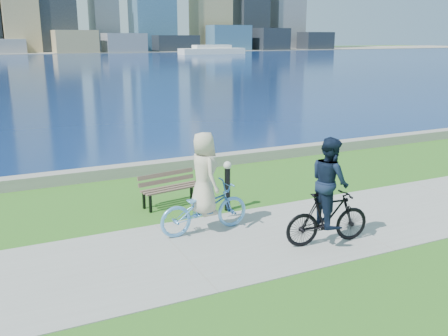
% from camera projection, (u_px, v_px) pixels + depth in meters
% --- Properties ---
extents(ground, '(320.00, 320.00, 0.00)m').
position_uv_depth(ground, '(341.00, 223.00, 11.76)').
color(ground, '#275E18').
rests_on(ground, ground).
extents(concrete_path, '(80.00, 3.50, 0.02)m').
position_uv_depth(concrete_path, '(341.00, 223.00, 11.76)').
color(concrete_path, gray).
rests_on(concrete_path, ground).
extents(seawall, '(90.00, 0.50, 0.35)m').
position_uv_depth(seawall, '(226.00, 159.00, 17.12)').
color(seawall, gray).
rests_on(seawall, ground).
extents(bay_water, '(320.00, 131.00, 0.01)m').
position_uv_depth(bay_water, '(34.00, 65.00, 74.46)').
color(bay_water, '#0C2150').
rests_on(bay_water, ground).
extents(far_shore, '(320.00, 30.00, 0.12)m').
position_uv_depth(far_shore, '(11.00, 52.00, 124.96)').
color(far_shore, gray).
rests_on(far_shore, ground).
extents(ferry_far, '(15.18, 4.34, 2.06)m').
position_uv_depth(ferry_far, '(212.00, 50.00, 114.89)').
color(ferry_far, white).
rests_on(ferry_far, ground).
extents(park_bench, '(1.68, 0.81, 0.83)m').
position_uv_depth(park_bench, '(170.00, 186.00, 12.93)').
color(park_bench, black).
rests_on(park_bench, ground).
extents(bollard_lamp, '(0.21, 0.21, 1.28)m').
position_uv_depth(bollard_lamp, '(227.00, 182.00, 12.45)').
color(bollard_lamp, black).
rests_on(bollard_lamp, ground).
extents(cyclist_woman, '(0.82, 2.13, 2.27)m').
position_uv_depth(cyclist_woman, '(204.00, 196.00, 11.01)').
color(cyclist_woman, '#62A8EF').
rests_on(cyclist_woman, ground).
extents(cyclist_man, '(0.81, 1.94, 2.29)m').
position_uv_depth(cyclist_man, '(329.00, 200.00, 10.33)').
color(cyclist_man, black).
rests_on(cyclist_man, ground).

